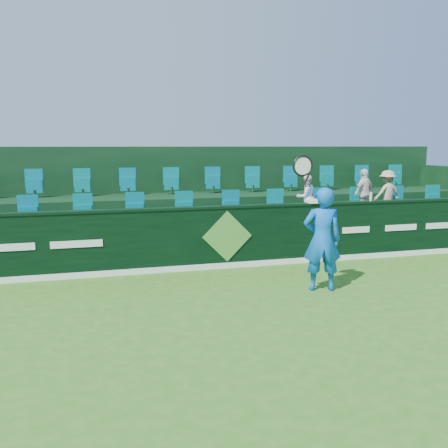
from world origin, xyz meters
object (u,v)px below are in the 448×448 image
object	(u,v)px
spectator_middle	(364,193)
spectator_right	(387,193)
spectator_left	(306,197)
tennis_player	(322,239)
drinks_bottle	(371,196)
towel	(317,201)

from	to	relation	value
spectator_middle	spectator_right	bearing A→B (deg)	156.73
spectator_left	spectator_middle	xyz separation A→B (m)	(1.63, 0.00, 0.07)
tennis_player	drinks_bottle	distance (m)	3.21
spectator_middle	spectator_right	distance (m)	0.67
spectator_middle	drinks_bottle	size ratio (longest dim) A/B	5.98
drinks_bottle	tennis_player	bearing A→B (deg)	-137.15
spectator_middle	towel	xyz separation A→B (m)	(-1.88, -1.12, -0.04)
tennis_player	spectator_left	bearing A→B (deg)	69.77
spectator_middle	towel	world-z (taller)	spectator_middle
tennis_player	drinks_bottle	bearing A→B (deg)	42.85
tennis_player	spectator_middle	distance (m)	4.36
drinks_bottle	spectator_right	bearing A→B (deg)	43.42
spectator_left	spectator_right	size ratio (longest dim) A/B	0.92
tennis_player	towel	world-z (taller)	tennis_player
spectator_left	spectator_right	xyz separation A→B (m)	(2.30, 0.00, 0.05)
spectator_middle	spectator_left	bearing A→B (deg)	-23.27
towel	spectator_right	bearing A→B (deg)	23.64
tennis_player	towel	size ratio (longest dim) A/B	5.62
tennis_player	towel	bearing A→B (deg)	66.20
spectator_middle	spectator_right	size ratio (longest dim) A/B	1.04
tennis_player	spectator_left	xyz separation A→B (m)	(1.21, 3.28, 0.39)
spectator_left	spectator_middle	distance (m)	1.63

